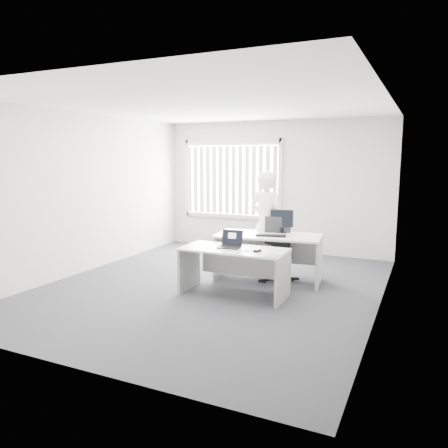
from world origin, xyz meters
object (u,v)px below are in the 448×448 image
at_px(desk_near, 234,262).
at_px(person, 267,223).
at_px(laptop, 229,240).
at_px(monitor, 282,221).
at_px(desk_far, 268,248).
at_px(office_chair, 277,261).

xyz_separation_m(desk_near, person, (0.03, 1.33, 0.39)).
height_order(laptop, monitor, monitor).
distance_m(person, laptop, 1.32).
height_order(desk_far, office_chair, office_chair).
distance_m(desk_far, laptop, 1.02).
bearing_deg(laptop, person, 79.36).
height_order(office_chair, person, person).
relative_size(office_chair, person, 0.58).
xyz_separation_m(desk_far, person, (-0.17, 0.38, 0.35)).
bearing_deg(desk_near, person, 88.15).
bearing_deg(desk_near, monitor, 74.15).
height_order(desk_far, person, person).
distance_m(desk_far, office_chair, 0.29).
bearing_deg(office_chair, monitor, 66.08).
distance_m(desk_near, monitor, 1.35).
bearing_deg(person, desk_near, 101.99).
bearing_deg(monitor, desk_near, -115.03).
height_order(office_chair, monitor, monitor).
distance_m(desk_far, monitor, 0.51).
bearing_deg(laptop, monitor, 65.30).
height_order(desk_near, office_chair, office_chair).
xyz_separation_m(laptop, monitor, (0.42, 1.21, 0.14)).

